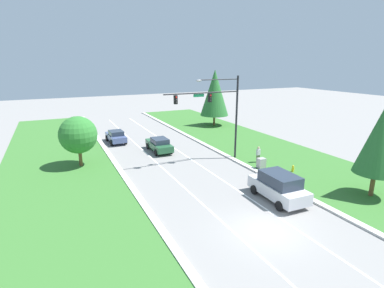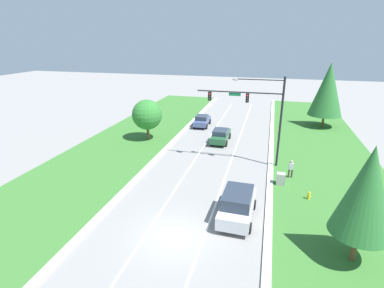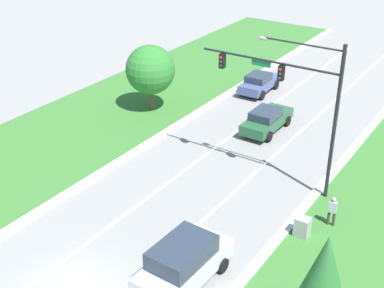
% 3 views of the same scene
% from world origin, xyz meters
% --- Properties ---
extents(ground_plane, '(160.00, 160.00, 0.00)m').
position_xyz_m(ground_plane, '(0.00, 0.00, 0.00)').
color(ground_plane, gray).
extents(curb_strip_right, '(0.50, 90.00, 0.15)m').
position_xyz_m(curb_strip_right, '(5.65, 0.00, 0.07)').
color(curb_strip_right, beige).
rests_on(curb_strip_right, ground_plane).
extents(curb_strip_left, '(0.50, 90.00, 0.15)m').
position_xyz_m(curb_strip_left, '(-5.65, 0.00, 0.07)').
color(curb_strip_left, beige).
rests_on(curb_strip_left, ground_plane).
extents(grass_verge_right, '(10.00, 90.00, 0.08)m').
position_xyz_m(grass_verge_right, '(10.90, 0.00, 0.04)').
color(grass_verge_right, '#38702D').
rests_on(grass_verge_right, ground_plane).
extents(grass_verge_left, '(10.00, 90.00, 0.08)m').
position_xyz_m(grass_verge_left, '(-10.90, 0.00, 0.04)').
color(grass_verge_left, '#38702D').
rests_on(grass_verge_left, ground_plane).
extents(lane_stripe_inner_left, '(0.14, 81.00, 0.01)m').
position_xyz_m(lane_stripe_inner_left, '(-1.80, 0.00, 0.00)').
color(lane_stripe_inner_left, white).
rests_on(lane_stripe_inner_left, ground_plane).
extents(lane_stripe_inner_right, '(0.14, 81.00, 0.01)m').
position_xyz_m(lane_stripe_inner_right, '(1.80, 0.00, 0.00)').
color(lane_stripe_inner_right, white).
rests_on(lane_stripe_inner_right, ground_plane).
extents(traffic_signal_mast, '(7.91, 0.41, 8.49)m').
position_xyz_m(traffic_signal_mast, '(3.98, 12.78, 5.62)').
color(traffic_signal_mast, black).
rests_on(traffic_signal_mast, ground_plane).
extents(forest_sedan, '(2.00, 4.66, 1.57)m').
position_xyz_m(forest_sedan, '(-0.23, 18.47, 0.81)').
color(forest_sedan, '#235633').
rests_on(forest_sedan, ground_plane).
extents(slate_blue_sedan, '(2.06, 4.34, 1.56)m').
position_xyz_m(slate_blue_sedan, '(-3.84, 24.43, 0.81)').
color(slate_blue_sedan, '#475684').
rests_on(slate_blue_sedan, ground_plane).
extents(silver_suv, '(2.38, 4.82, 2.04)m').
position_xyz_m(silver_suv, '(3.52, 3.08, 1.04)').
color(silver_suv, silver).
rests_on(silver_suv, ground_plane).
extents(utility_cabinet, '(0.70, 0.60, 1.08)m').
position_xyz_m(utility_cabinet, '(6.48, 8.83, 0.54)').
color(utility_cabinet, '#9E9E99').
rests_on(utility_cabinet, ground_plane).
extents(pedestrian, '(0.41, 0.27, 1.69)m').
position_xyz_m(pedestrian, '(7.33, 10.43, 0.94)').
color(pedestrian, '#42382D').
rests_on(pedestrian, ground_plane).
extents(fire_hydrant, '(0.34, 0.20, 0.70)m').
position_xyz_m(fire_hydrant, '(8.53, 6.86, 0.34)').
color(fire_hydrant, gold).
rests_on(fire_hydrant, ground_plane).
extents(conifer_near_right_tree, '(3.09, 3.09, 6.82)m').
position_xyz_m(conifer_near_right_tree, '(10.20, 0.51, 4.34)').
color(conifer_near_right_tree, brown).
rests_on(conifer_near_right_tree, ground_plane).
extents(oak_near_left_tree, '(3.53, 3.53, 4.90)m').
position_xyz_m(oak_near_left_tree, '(-8.75, 16.91, 3.13)').
color(oak_near_left_tree, brown).
rests_on(oak_near_left_tree, ground_plane).
extents(conifer_far_right_tree, '(4.38, 4.38, 8.70)m').
position_xyz_m(conifer_far_right_tree, '(12.34, 28.22, 5.19)').
color(conifer_far_right_tree, brown).
rests_on(conifer_far_right_tree, ground_plane).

